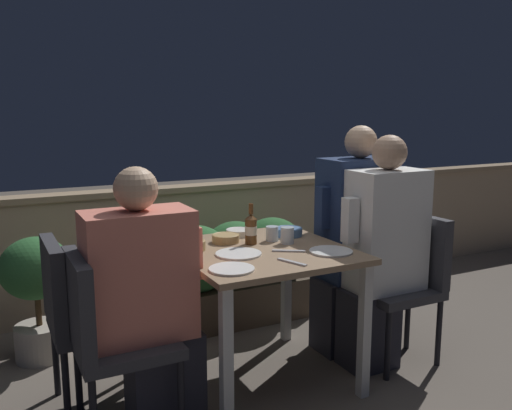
# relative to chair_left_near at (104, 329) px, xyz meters

# --- Properties ---
(ground_plane) EXTENTS (16.00, 16.00, 0.00)m
(ground_plane) POSITION_rel_chair_left_near_xyz_m (0.85, 0.16, -0.51)
(ground_plane) COLOR #665B51
(parapet_wall) EXTENTS (9.00, 0.18, 0.88)m
(parapet_wall) POSITION_rel_chair_left_near_xyz_m (0.85, 1.52, -0.06)
(parapet_wall) COLOR tan
(parapet_wall) RESTS_ON ground_plane
(dining_table) EXTENTS (0.85, 0.87, 0.73)m
(dining_table) POSITION_rel_chair_left_near_xyz_m (0.85, 0.16, 0.12)
(dining_table) COLOR #937556
(dining_table) RESTS_ON ground_plane
(planter_hedge) EXTENTS (1.03, 0.47, 0.70)m
(planter_hedge) POSITION_rel_chair_left_near_xyz_m (1.07, 0.96, -0.12)
(planter_hedge) COLOR brown
(planter_hedge) RESTS_ON ground_plane
(chair_left_near) EXTENTS (0.43, 0.43, 0.84)m
(chair_left_near) POSITION_rel_chair_left_near_xyz_m (0.00, 0.00, 0.00)
(chair_left_near) COLOR #333338
(chair_left_near) RESTS_ON ground_plane
(person_coral_top) EXTENTS (0.52, 0.26, 1.20)m
(person_coral_top) POSITION_rel_chair_left_near_xyz_m (0.20, -0.00, 0.09)
(person_coral_top) COLOR #282833
(person_coral_top) RESTS_ON ground_plane
(chair_left_far) EXTENTS (0.43, 0.43, 0.84)m
(chair_left_far) POSITION_rel_chair_left_near_xyz_m (-0.06, 0.30, 0.00)
(chair_left_far) COLOR #333338
(chair_left_far) RESTS_ON ground_plane
(chair_right_near) EXTENTS (0.43, 0.43, 0.84)m
(chair_right_near) POSITION_rel_chair_left_near_xyz_m (1.72, 0.03, 0.00)
(chair_right_near) COLOR #333338
(chair_right_near) RESTS_ON ground_plane
(person_white_polo) EXTENTS (0.49, 0.26, 1.31)m
(person_white_polo) POSITION_rel_chair_left_near_xyz_m (1.53, 0.03, 0.14)
(person_white_polo) COLOR #282833
(person_white_polo) RESTS_ON ground_plane
(chair_right_far) EXTENTS (0.43, 0.43, 0.84)m
(chair_right_far) POSITION_rel_chair_left_near_xyz_m (1.73, 0.28, 0.00)
(chair_right_far) COLOR #333338
(chair_right_far) RESTS_ON ground_plane
(person_navy_jumper) EXTENTS (0.51, 0.26, 1.35)m
(person_navy_jumper) POSITION_rel_chair_left_near_xyz_m (1.53, 0.28, 0.16)
(person_navy_jumper) COLOR #282833
(person_navy_jumper) RESTS_ON ground_plane
(beer_bottle) EXTENTS (0.06, 0.06, 0.22)m
(beer_bottle) POSITION_rel_chair_left_near_xyz_m (0.84, 0.27, 0.30)
(beer_bottle) COLOR brown
(beer_bottle) RESTS_ON dining_table
(plate_0) EXTENTS (0.22, 0.22, 0.01)m
(plate_0) POSITION_rel_chair_left_near_xyz_m (1.13, -0.06, 0.22)
(plate_0) COLOR white
(plate_0) RESTS_ON dining_table
(plate_1) EXTENTS (0.21, 0.21, 0.01)m
(plate_1) POSITION_rel_chair_left_near_xyz_m (0.55, -0.11, 0.22)
(plate_1) COLOR white
(plate_1) RESTS_ON dining_table
(plate_2) EXTENTS (0.23, 0.23, 0.01)m
(plate_2) POSITION_rel_chair_left_near_xyz_m (0.69, 0.11, 0.22)
(plate_2) COLOR white
(plate_2) RESTS_ON dining_table
(bowl_0) EXTENTS (0.16, 0.16, 0.05)m
(bowl_0) POSITION_rel_chair_left_near_xyz_m (1.12, 0.35, 0.24)
(bowl_0) COLOR #4C709E
(bowl_0) RESTS_ON dining_table
(bowl_1) EXTENTS (0.14, 0.14, 0.04)m
(bowl_1) POSITION_rel_chair_left_near_xyz_m (0.87, 0.48, 0.24)
(bowl_1) COLOR silver
(bowl_1) RESTS_ON dining_table
(bowl_2) EXTENTS (0.15, 0.15, 0.04)m
(bowl_2) POSITION_rel_chair_left_near_xyz_m (0.74, 0.37, 0.24)
(bowl_2) COLOR tan
(bowl_2) RESTS_ON dining_table
(bowl_3) EXTENTS (0.13, 0.13, 0.05)m
(bowl_3) POSITION_rel_chair_left_near_xyz_m (0.52, 0.29, 0.25)
(bowl_3) COLOR tan
(bowl_3) RESTS_ON dining_table
(glass_cup_0) EXTENTS (0.07, 0.07, 0.08)m
(glass_cup_0) POSITION_rel_chair_left_near_xyz_m (0.52, 0.45, 0.26)
(glass_cup_0) COLOR silver
(glass_cup_0) RESTS_ON dining_table
(glass_cup_1) EXTENTS (0.07, 0.07, 0.09)m
(glass_cup_1) POSITION_rel_chair_left_near_xyz_m (1.02, 0.19, 0.26)
(glass_cup_1) COLOR silver
(glass_cup_1) RESTS_ON dining_table
(glass_cup_2) EXTENTS (0.07, 0.07, 0.08)m
(glass_cup_2) POSITION_rel_chair_left_near_xyz_m (0.98, 0.28, 0.26)
(glass_cup_2) COLOR silver
(glass_cup_2) RESTS_ON dining_table
(fork_0) EXTENTS (0.15, 0.11, 0.01)m
(fork_0) POSITION_rel_chair_left_near_xyz_m (0.94, 0.04, 0.22)
(fork_0) COLOR silver
(fork_0) RESTS_ON dining_table
(fork_1) EXTENTS (0.07, 0.17, 0.01)m
(fork_1) POSITION_rel_chair_left_near_xyz_m (0.85, -0.14, 0.22)
(fork_1) COLOR silver
(fork_1) RESTS_ON dining_table
(potted_plant) EXTENTS (0.40, 0.40, 0.73)m
(potted_plant) POSITION_rel_chair_left_near_xyz_m (-0.18, 0.97, -0.06)
(potted_plant) COLOR #B2A899
(potted_plant) RESTS_ON ground_plane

